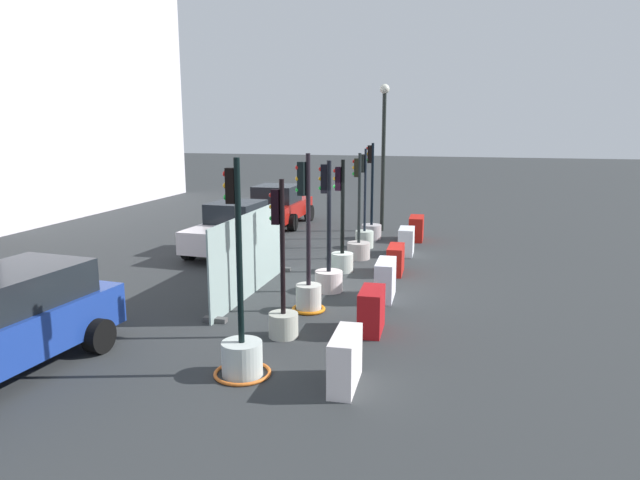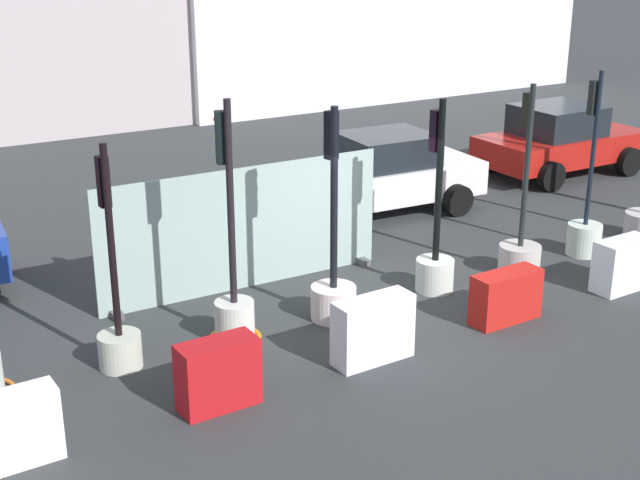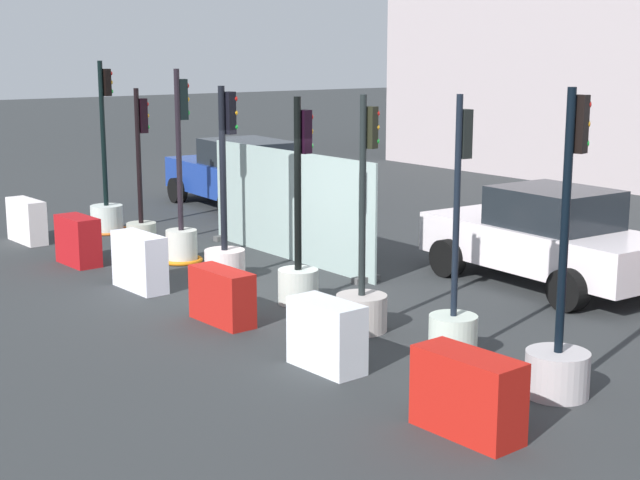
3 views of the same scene
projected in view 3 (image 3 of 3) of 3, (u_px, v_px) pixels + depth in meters
name	position (u px, v px, depth m)	size (l,w,h in m)	color
ground_plane	(247.00, 293.00, 14.82)	(120.00, 120.00, 0.00)	#2D3132
traffic_light_0	(107.00, 208.00, 19.71)	(0.95, 0.95, 3.56)	silver
traffic_light_1	(141.00, 216.00, 18.21)	(0.58, 0.58, 3.07)	#B4B7A7
traffic_light_2	(182.00, 227.00, 16.89)	(0.75, 0.75, 3.46)	beige
traffic_light_3	(225.00, 244.00, 15.61)	(0.68, 0.68, 3.21)	silver
traffic_light_4	(299.00, 262.00, 14.14)	(0.61, 0.61, 3.12)	silver
traffic_light_5	(362.00, 295.00, 12.77)	(0.70, 0.70, 3.21)	#B4AAA4
traffic_light_6	(454.00, 317.00, 11.57)	(0.61, 0.61, 3.27)	beige
traffic_light_7	(559.00, 347.00, 10.35)	(0.71, 0.71, 3.41)	#B2ABAE
construction_barrier_0	(27.00, 221.00, 18.68)	(1.16, 0.42, 0.86)	white
construction_barrier_1	(78.00, 241.00, 16.73)	(1.01, 0.48, 0.87)	#AF1318
construction_barrier_2	(140.00, 262.00, 14.98)	(1.14, 0.45, 0.91)	silver
construction_barrier_3	(222.00, 296.00, 13.16)	(1.12, 0.45, 0.77)	#B51A14
construction_barrier_4	(327.00, 335.00, 11.24)	(1.02, 0.50, 0.84)	white
construction_barrier_5	(468.00, 394.00, 9.32)	(1.17, 0.53, 0.84)	red
car_white_van	(546.00, 238.00, 15.20)	(4.31, 2.23, 1.62)	silver
car_blue_estate	(240.00, 173.00, 22.71)	(4.64, 2.48, 1.67)	navy
site_fence_panel	(289.00, 207.00, 17.06)	(4.89, 0.50, 2.01)	#8FA6A1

